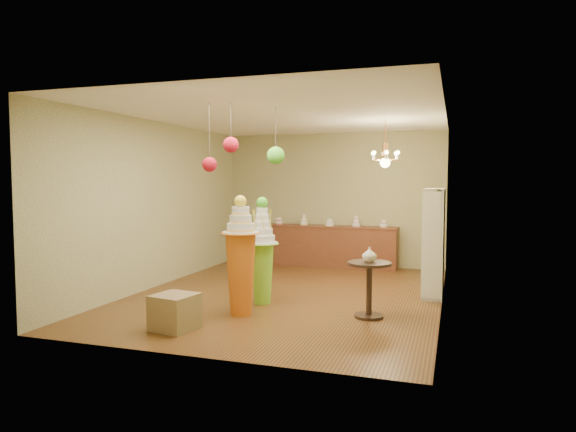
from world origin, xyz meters
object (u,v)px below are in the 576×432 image
(sideboard, at_px, (329,245))
(pedestal_orange, at_px, (241,264))
(pedestal_green, at_px, (262,259))
(round_table, at_px, (369,282))

(sideboard, bearing_deg, pedestal_orange, -93.19)
(pedestal_green, relative_size, sideboard, 0.55)
(pedestal_green, xyz_separation_m, sideboard, (0.19, 3.69, -0.22))
(pedestal_green, relative_size, round_table, 2.12)
(pedestal_orange, height_order, sideboard, pedestal_orange)
(sideboard, height_order, round_table, sideboard)
(pedestal_green, height_order, pedestal_orange, pedestal_orange)
(pedestal_green, relative_size, pedestal_orange, 0.97)
(pedestal_green, xyz_separation_m, pedestal_orange, (-0.05, -0.72, 0.03))
(pedestal_orange, height_order, round_table, pedestal_orange)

